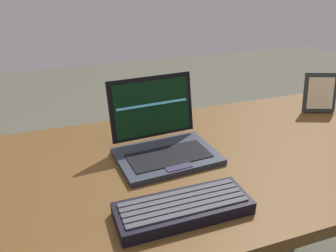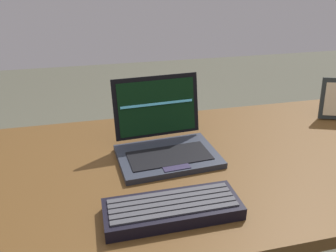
{
  "view_description": "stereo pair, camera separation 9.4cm",
  "coord_description": "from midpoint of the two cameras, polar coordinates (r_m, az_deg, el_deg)",
  "views": [
    {
      "loc": [
        -0.35,
        -0.79,
        1.26
      ],
      "look_at": [
        -0.06,
        0.01,
        0.86
      ],
      "focal_mm": 36.3,
      "sensor_mm": 36.0,
      "label": 1
    },
    {
      "loc": [
        -0.26,
        -0.82,
        1.26
      ],
      "look_at": [
        -0.06,
        0.01,
        0.86
      ],
      "focal_mm": 36.3,
      "sensor_mm": 36.0,
      "label": 2
    }
  ],
  "objects": [
    {
      "name": "desk",
      "position": [
        1.05,
        6.12,
        -10.01
      ],
      "size": [
        1.62,
        0.73,
        0.74
      ],
      "color": "#4F3316",
      "rests_on": "ground"
    },
    {
      "name": "external_keyboard",
      "position": [
        0.8,
        4.2,
        -13.8
      ],
      "size": [
        0.32,
        0.12,
        0.04
      ],
      "color": "black",
      "rests_on": "desk"
    },
    {
      "name": "laptop_front",
      "position": [
        1.02,
        2.04,
        -2.6
      ],
      "size": [
        0.3,
        0.26,
        0.22
      ],
      "color": "#242833",
      "rests_on": "desk"
    }
  ]
}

